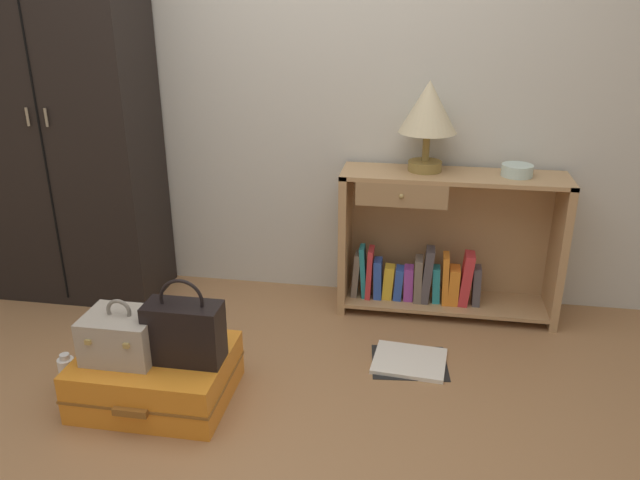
{
  "coord_description": "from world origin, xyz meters",
  "views": [
    {
      "loc": [
        0.61,
        -1.81,
        1.62
      ],
      "look_at": [
        0.16,
        0.82,
        0.55
      ],
      "focal_mm": 34.92,
      "sensor_mm": 36.0,
      "label": 1
    }
  ],
  "objects": [
    {
      "name": "back_wall",
      "position": [
        0.0,
        1.5,
        1.3
      ],
      "size": [
        6.4,
        0.1,
        2.6
      ],
      "primitive_type": "cube",
      "color": "beige",
      "rests_on": "ground_plane"
    },
    {
      "name": "table_lamp",
      "position": [
        0.62,
        1.3,
        1.07
      ],
      "size": [
        0.29,
        0.29,
        0.45
      ],
      "color": "olive",
      "rests_on": "bookshelf"
    },
    {
      "name": "handbag",
      "position": [
        -0.29,
        0.25,
        0.35
      ],
      "size": [
        0.31,
        0.14,
        0.36
      ],
      "color": "black",
      "rests_on": "suitcase_large"
    },
    {
      "name": "ground_plane",
      "position": [
        0.0,
        0.0,
        0.0
      ],
      "size": [
        9.0,
        9.0,
        0.0
      ],
      "primitive_type": "plane",
      "color": "#9E7047"
    },
    {
      "name": "suitcase_large",
      "position": [
        -0.45,
        0.27,
        0.11
      ],
      "size": [
        0.63,
        0.51,
        0.22
      ],
      "color": "orange",
      "rests_on": "ground_plane"
    },
    {
      "name": "wardrobe",
      "position": [
        -1.27,
        1.2,
        1.04
      ],
      "size": [
        0.9,
        0.47,
        2.09
      ],
      "color": "black",
      "rests_on": "ground_plane"
    },
    {
      "name": "bowl",
      "position": [
        1.07,
        1.28,
        0.8
      ],
      "size": [
        0.15,
        0.15,
        0.06
      ],
      "primitive_type": "cylinder",
      "color": "silver",
      "rests_on": "bookshelf"
    },
    {
      "name": "open_book_on_floor",
      "position": [
        0.61,
        0.71,
        0.01
      ],
      "size": [
        0.38,
        0.33,
        0.02
      ],
      "color": "white",
      "rests_on": "ground_plane"
    },
    {
      "name": "bottle",
      "position": [
        -0.86,
        0.26,
        0.08
      ],
      "size": [
        0.07,
        0.07,
        0.17
      ],
      "color": "white",
      "rests_on": "ground_plane"
    },
    {
      "name": "bookshelf",
      "position": [
        0.73,
        1.28,
        0.36
      ],
      "size": [
        1.13,
        0.32,
        0.77
      ],
      "color": "tan",
      "rests_on": "ground_plane"
    },
    {
      "name": "train_case",
      "position": [
        -0.56,
        0.23,
        0.31
      ],
      "size": [
        0.29,
        0.24,
        0.26
      ],
      "color": "#A89E8E",
      "rests_on": "suitcase_large"
    }
  ]
}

